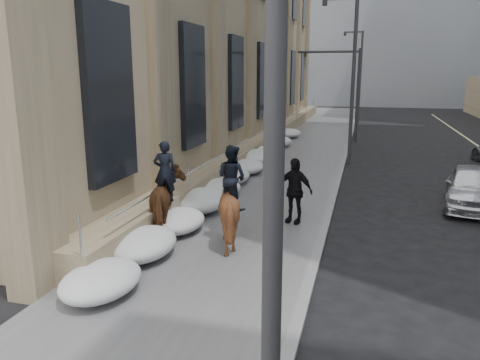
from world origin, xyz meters
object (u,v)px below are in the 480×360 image
at_px(mounted_horse_right, 229,204).
at_px(pedestrian, 294,191).
at_px(car_silver, 472,187).
at_px(mounted_horse_left, 169,198).

distance_m(mounted_horse_right, pedestrian, 2.56).
bearing_deg(mounted_horse_right, car_silver, -117.41).
bearing_deg(pedestrian, mounted_horse_right, -108.46).
height_order(pedestrian, car_silver, pedestrian).
bearing_deg(mounted_horse_left, car_silver, -169.18).
relative_size(pedestrian, car_silver, 0.47).
bearing_deg(car_silver, mounted_horse_right, -130.46).
relative_size(mounted_horse_left, car_silver, 0.61).
height_order(mounted_horse_left, pedestrian, mounted_horse_left).
bearing_deg(mounted_horse_right, mounted_horse_left, 12.82).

